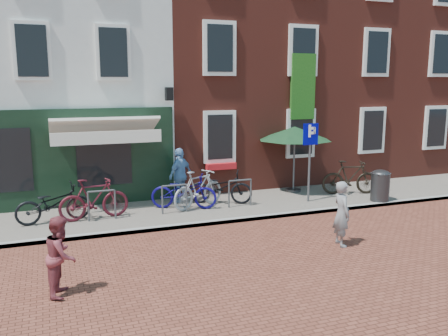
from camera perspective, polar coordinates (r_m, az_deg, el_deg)
name	(u,v)px	position (r m, az deg, el deg)	size (l,w,h in m)	color
ground	(240,222)	(12.91, 1.91, -6.58)	(80.00, 80.00, 0.00)	brown
sidewalk	(251,204)	(14.61, 3.29, -4.38)	(24.00, 3.00, 0.10)	slate
building_stucco	(35,61)	(18.43, -21.86, 11.93)	(8.00, 8.00, 9.00)	silver
building_brick_mid	(220,51)	(19.64, -0.48, 13.97)	(6.00, 8.00, 10.00)	maroon
building_brick_right	(346,54)	(22.42, 14.48, 13.20)	(6.00, 8.00, 10.00)	maroon
litter_bin	(380,184)	(15.45, 18.35, -1.82)	(0.57, 0.57, 1.05)	#303032
parking_sign	(310,149)	(14.64, 10.34, 2.31)	(0.50, 0.07, 2.43)	#4C4C4F
parasol	(295,131)	(15.89, 8.54, 4.46)	(2.47, 2.47, 2.30)	#4C4C4F
woman	(342,214)	(11.28, 14.01, -5.36)	(0.56, 0.37, 1.53)	gray
boy	(61,255)	(9.01, -19.05, -9.94)	(0.70, 0.55, 1.44)	brown
cafe_person	(180,175)	(14.56, -5.30, -0.85)	(0.99, 0.41, 1.68)	#6C9BD0
bicycle_0	(53,204)	(13.24, -19.90, -4.05)	(0.67, 1.93, 1.01)	black
bicycle_1	(94,199)	(13.18, -15.42, -3.62)	(0.53, 1.87, 1.12)	#4C131C
bicycle_2	(184,192)	(13.85, -4.88, -2.85)	(0.67, 1.93, 1.01)	#10085D
bicycle_3	(198,189)	(13.89, -3.11, -2.55)	(0.53, 1.87, 1.12)	#A5A5A7
bicycle_4	(220,187)	(14.36, -0.43, -2.33)	(0.67, 1.93, 1.01)	black
bicycle_5	(350,177)	(16.11, 14.99, -1.09)	(0.53, 1.87, 1.12)	black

